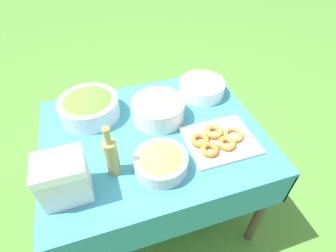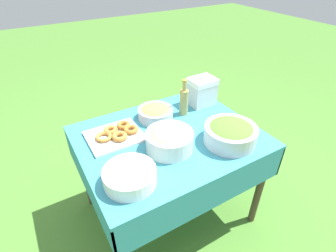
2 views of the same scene
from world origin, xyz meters
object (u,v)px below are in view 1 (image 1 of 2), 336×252
(salad_bowl, at_px, (89,106))
(cooler_box, at_px, (64,178))
(olive_bowl, at_px, (161,161))
(donut_platter, at_px, (219,140))
(plate_stack, at_px, (202,88))
(olive_oil_bottle, at_px, (112,156))
(pasta_bowl, at_px, (158,108))

(salad_bowl, height_order, cooler_box, cooler_box)
(olive_bowl, distance_m, cooler_box, 0.41)
(donut_platter, xyz_separation_m, plate_stack, (0.08, 0.41, 0.02))
(olive_bowl, bearing_deg, salad_bowl, 119.37)
(olive_oil_bottle, distance_m, olive_bowl, 0.22)
(salad_bowl, xyz_separation_m, cooler_box, (-0.14, -0.48, 0.04))
(donut_platter, distance_m, plate_stack, 0.42)
(salad_bowl, bearing_deg, olive_oil_bottle, -81.68)
(pasta_bowl, height_order, donut_platter, pasta_bowl)
(donut_platter, bearing_deg, olive_oil_bottle, -178.28)
(plate_stack, height_order, olive_oil_bottle, olive_oil_bottle)
(plate_stack, distance_m, olive_bowl, 0.63)
(plate_stack, relative_size, cooler_box, 1.31)
(pasta_bowl, xyz_separation_m, olive_bowl, (-0.09, -0.34, -0.02))
(pasta_bowl, height_order, plate_stack, pasta_bowl)
(donut_platter, xyz_separation_m, olive_bowl, (-0.32, -0.06, 0.03))
(pasta_bowl, distance_m, cooler_box, 0.61)
(donut_platter, relative_size, plate_stack, 1.25)
(salad_bowl, bearing_deg, olive_bowl, -60.63)
(plate_stack, height_order, olive_bowl, olive_bowl)
(salad_bowl, distance_m, olive_bowl, 0.55)
(cooler_box, bearing_deg, salad_bowl, 74.12)
(salad_bowl, height_order, donut_platter, salad_bowl)
(olive_oil_bottle, bearing_deg, salad_bowl, 98.32)
(salad_bowl, distance_m, cooler_box, 0.51)
(plate_stack, xyz_separation_m, olive_bowl, (-0.41, -0.48, 0.01))
(pasta_bowl, bearing_deg, salad_bowl, 159.19)
(salad_bowl, height_order, olive_bowl, salad_bowl)
(donut_platter, bearing_deg, plate_stack, 78.56)
(olive_oil_bottle, relative_size, cooler_box, 1.28)
(pasta_bowl, relative_size, plate_stack, 1.04)
(olive_oil_bottle, height_order, olive_bowl, olive_oil_bottle)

